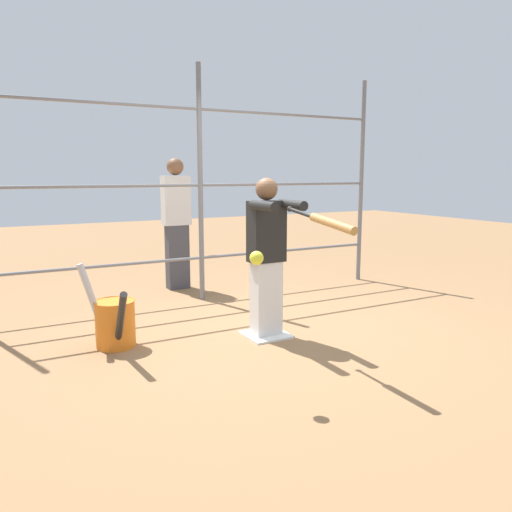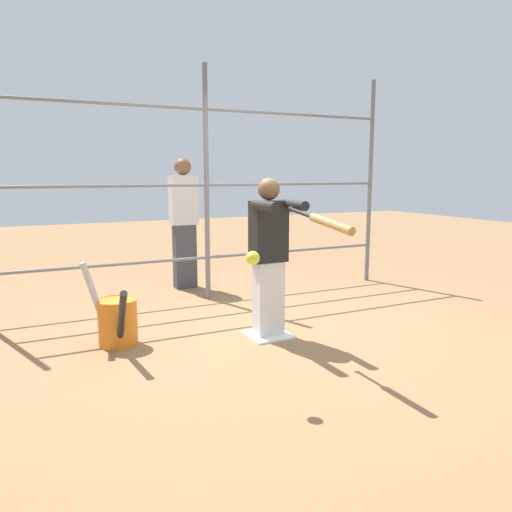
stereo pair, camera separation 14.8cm
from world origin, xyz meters
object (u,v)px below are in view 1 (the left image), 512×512
batter (267,253)px  bystander_behind_fence (177,222)px  softball_in_flight (257,258)px  bat_bucket (115,322)px  baseball_bat_swinging (326,222)px

batter → bystander_behind_fence: 2.33m
softball_in_flight → bat_bucket: size_ratio=0.12×
bat_bucket → bystander_behind_fence: bystander_behind_fence is taller
baseball_bat_swinging → batter: bearing=-90.1°
batter → bat_bucket: 1.51m
batter → softball_in_flight: 1.25m
bystander_behind_fence → bat_bucket: bearing=56.6°
softball_in_flight → bystander_behind_fence: size_ratio=0.06×
softball_in_flight → bystander_behind_fence: (-0.61, -3.36, -0.07)m
batter → bystander_behind_fence: (0.06, -2.32, 0.09)m
baseball_bat_swinging → bystander_behind_fence: (0.06, -3.23, -0.27)m
batter → bat_bucket: (1.34, -0.39, -0.58)m
baseball_bat_swinging → softball_in_flight: bearing=11.2°
baseball_bat_swinging → softball_in_flight: baseball_bat_swinging is taller
batter → bat_bucket: bearing=-16.1°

